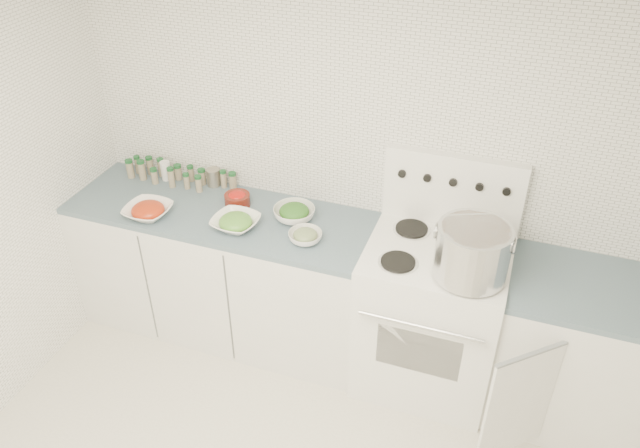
% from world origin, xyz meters
% --- Properties ---
extents(room_walls, '(3.54, 3.04, 2.52)m').
position_xyz_m(room_walls, '(0.00, 0.00, 1.56)').
color(room_walls, white).
rests_on(room_walls, ground).
extents(counter_left, '(1.85, 0.62, 0.90)m').
position_xyz_m(counter_left, '(-0.82, 1.19, 0.45)').
color(counter_left, white).
rests_on(counter_left, ground).
extents(stove, '(0.76, 0.70, 1.36)m').
position_xyz_m(stove, '(0.48, 1.19, 0.50)').
color(stove, white).
rests_on(stove, ground).
extents(counter_right, '(0.89, 0.90, 0.90)m').
position_xyz_m(counter_right, '(1.30, 1.19, 0.45)').
color(counter_right, white).
rests_on(counter_right, ground).
extents(stock_pot, '(0.39, 0.36, 0.28)m').
position_xyz_m(stock_pot, '(0.66, 1.03, 1.10)').
color(stock_pot, silver).
rests_on(stock_pot, stove).
extents(bowl_tomato, '(0.27, 0.27, 0.09)m').
position_xyz_m(bowl_tomato, '(-1.19, 1.00, 0.94)').
color(bowl_tomato, white).
rests_on(bowl_tomato, counter_left).
extents(bowl_snowpea, '(0.28, 0.28, 0.09)m').
position_xyz_m(bowl_snowpea, '(-0.66, 1.07, 0.94)').
color(bowl_snowpea, white).
rests_on(bowl_snowpea, counter_left).
extents(bowl_broccoli, '(0.28, 0.28, 0.10)m').
position_xyz_m(bowl_broccoli, '(-0.37, 1.26, 0.94)').
color(bowl_broccoli, white).
rests_on(bowl_broccoli, counter_left).
extents(bowl_zucchini, '(0.20, 0.20, 0.08)m').
position_xyz_m(bowl_zucchini, '(-0.24, 1.07, 0.93)').
color(bowl_zucchini, white).
rests_on(bowl_zucchini, counter_left).
extents(bowl_pepper, '(0.15, 0.15, 0.09)m').
position_xyz_m(bowl_pepper, '(-0.75, 1.28, 0.95)').
color(bowl_pepper, '#5A190F').
rests_on(bowl_pepper, counter_left).
extents(salt_canister, '(0.07, 0.07, 0.12)m').
position_xyz_m(salt_canister, '(-1.32, 1.41, 0.96)').
color(salt_canister, white).
rests_on(salt_canister, counter_left).
extents(tin_can, '(0.11, 0.11, 0.11)m').
position_xyz_m(tin_can, '(-0.99, 1.45, 0.96)').
color(tin_can, gray).
rests_on(tin_can, counter_left).
extents(spice_cluster, '(0.73, 0.15, 0.14)m').
position_xyz_m(spice_cluster, '(-1.25, 1.40, 0.96)').
color(spice_cluster, gray).
rests_on(spice_cluster, counter_left).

